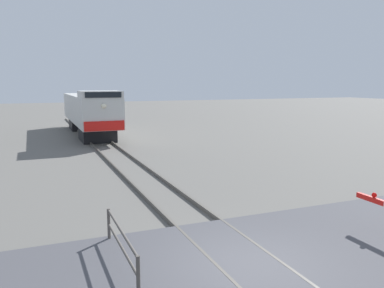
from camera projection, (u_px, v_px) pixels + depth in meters
ground_plane at (251, 271)px, 8.82m from camera, size 160.00×160.00×0.00m
rail_track_left at (223, 274)px, 8.54m from camera, size 0.08×80.00×0.15m
rail_track_right at (278, 263)px, 9.08m from camera, size 0.08×80.00×0.15m
road_surface at (251, 268)px, 8.81m from camera, size 36.00×5.88×0.15m
locomotive at (89, 111)px, 31.71m from camera, size 2.73×14.28×3.64m
guard_railing at (121, 242)px, 8.88m from camera, size 0.08×3.11×0.95m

